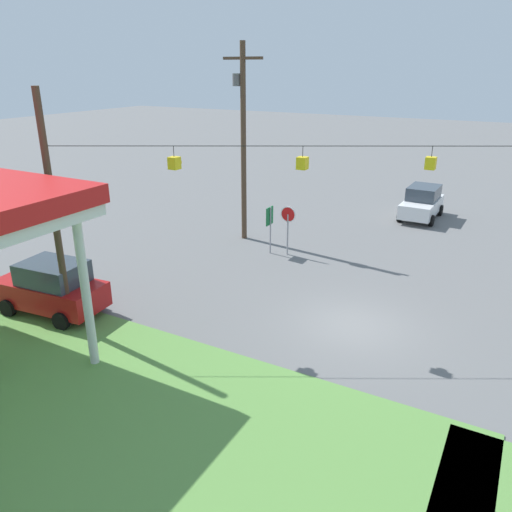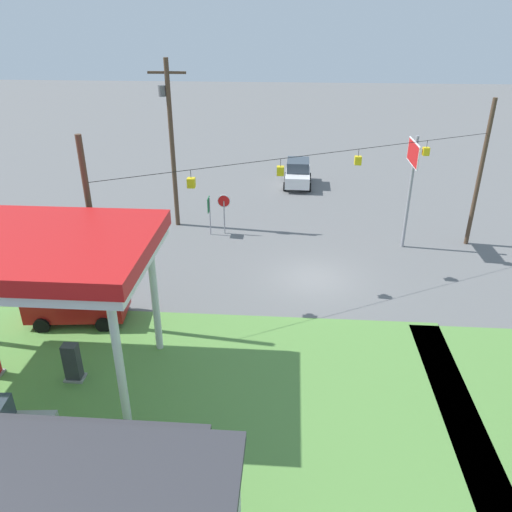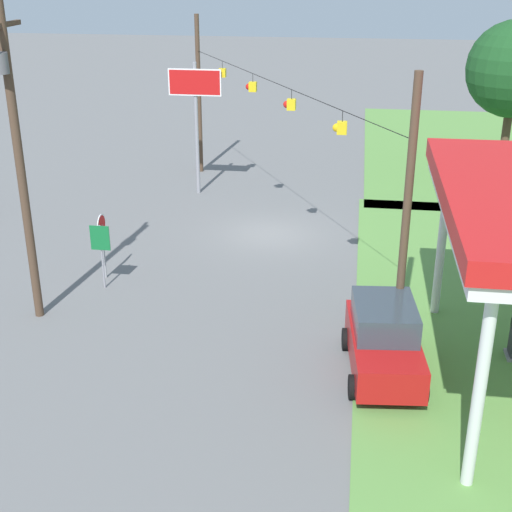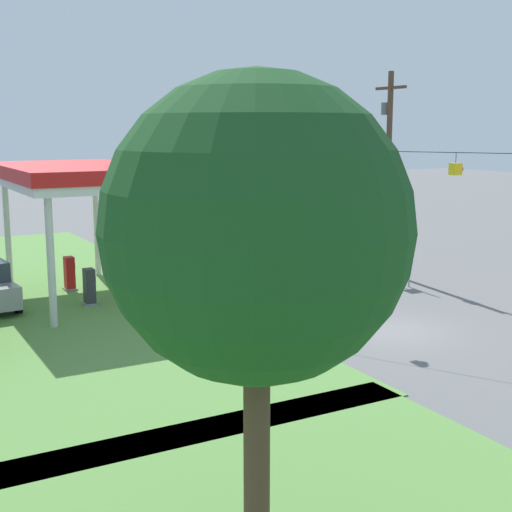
% 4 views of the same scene
% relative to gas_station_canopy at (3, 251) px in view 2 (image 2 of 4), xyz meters
% --- Properties ---
extents(ground_plane, '(160.00, 160.00, 0.00)m').
position_rel_gas_station_canopy_xyz_m(ground_plane, '(-10.71, -8.53, -5.25)').
color(ground_plane, slate).
extents(gas_station_canopy, '(9.92, 5.66, 5.78)m').
position_rel_gas_station_canopy_xyz_m(gas_station_canopy, '(0.00, 0.00, 0.00)').
color(gas_station_canopy, silver).
rests_on(gas_station_canopy, ground).
extents(fuel_pump_near, '(0.71, 0.56, 1.56)m').
position_rel_gas_station_canopy_xyz_m(fuel_pump_near, '(-1.59, -0.00, -4.51)').
color(fuel_pump_near, gray).
rests_on(fuel_pump_near, ground).
extents(car_at_pumps_front, '(4.38, 2.42, 2.09)m').
position_rel_gas_station_canopy_xyz_m(car_at_pumps_front, '(-0.28, -3.96, -4.20)').
color(car_at_pumps_front, '#AD1414').
rests_on(car_at_pumps_front, ground).
extents(car_on_crossroad, '(2.18, 4.27, 1.99)m').
position_rel_gas_station_canopy_xyz_m(car_on_crossroad, '(-9.89, -23.85, -4.24)').
color(car_on_crossroad, white).
rests_on(car_on_crossroad, ground).
extents(stop_sign_roadside, '(0.80, 0.08, 2.50)m').
position_rel_gas_station_canopy_xyz_m(stop_sign_roadside, '(-5.38, -14.02, -3.43)').
color(stop_sign_roadside, '#99999E').
rests_on(stop_sign_roadside, ground).
extents(stop_sign_overhead, '(0.22, 2.57, 6.45)m').
position_rel_gas_station_canopy_xyz_m(stop_sign_overhead, '(-15.92, -12.82, -0.53)').
color(stop_sign_overhead, gray).
rests_on(stop_sign_overhead, ground).
extents(route_sign, '(0.10, 0.70, 2.40)m').
position_rel_gas_station_canopy_xyz_m(route_sign, '(-4.51, -13.77, -3.54)').
color(route_sign, gray).
rests_on(route_sign, ground).
extents(utility_pole_main, '(2.20, 0.44, 10.06)m').
position_rel_gas_station_canopy_xyz_m(utility_pole_main, '(-2.14, -15.21, 0.37)').
color(utility_pole_main, '#4C3828').
rests_on(utility_pole_main, ground).
extents(signal_span_gantry, '(18.48, 10.24, 8.33)m').
position_rel_gas_station_canopy_xyz_m(signal_span_gantry, '(-10.71, -8.54, -0.69)').
color(signal_span_gantry, '#4C3828').
rests_on(signal_span_gantry, ground).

